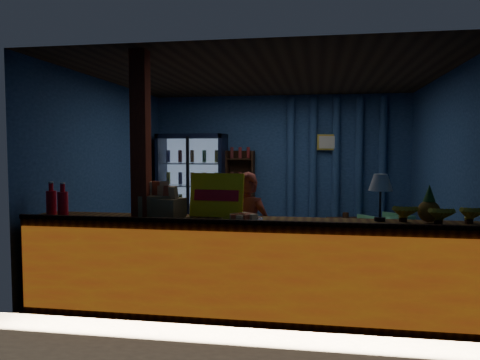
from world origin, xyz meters
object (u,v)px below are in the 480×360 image
(green_chair, at_px, (385,232))
(pastry_tray, at_px, (242,218))
(shopkeeper, at_px, (247,234))
(table_lamp, at_px, (381,184))

(green_chair, height_order, pastry_tray, pastry_tray)
(shopkeeper, relative_size, green_chair, 2.09)
(shopkeeper, distance_m, green_chair, 3.25)
(pastry_tray, height_order, table_lamp, table_lamp)
(shopkeeper, xyz_separation_m, table_lamp, (1.35, -0.50, 0.61))
(green_chair, relative_size, pastry_tray, 1.65)
(shopkeeper, bearing_deg, pastry_tray, -67.94)
(shopkeeper, distance_m, pastry_tray, 0.76)
(green_chair, xyz_separation_m, table_lamp, (-0.49, -3.14, 1.00))
(pastry_tray, xyz_separation_m, table_lamp, (1.29, 0.20, 0.33))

